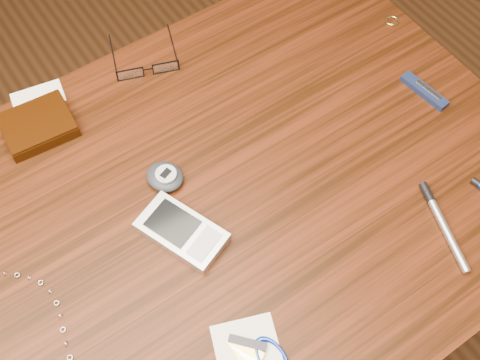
# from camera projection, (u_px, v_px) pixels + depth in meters

# --- Properties ---
(ground) EXTENTS (3.80, 3.80, 0.00)m
(ground) POSITION_uv_depth(u_px,v_px,m) (224.00, 347.00, 1.52)
(ground) COLOR #472814
(ground) RESTS_ON ground
(desk) EXTENTS (1.00, 0.70, 0.75)m
(desk) POSITION_uv_depth(u_px,v_px,m) (215.00, 237.00, 0.97)
(desk) COLOR #371508
(desk) RESTS_ON ground
(wallet_and_card) EXTENTS (0.13, 0.14, 0.02)m
(wallet_and_card) POSITION_uv_depth(u_px,v_px,m) (38.00, 125.00, 0.94)
(wallet_and_card) COLOR black
(wallet_and_card) RESTS_ON desk
(eyeglasses) EXTENTS (0.14, 0.14, 0.02)m
(eyeglasses) POSITION_uv_depth(u_px,v_px,m) (148.00, 68.00, 1.00)
(eyeglasses) COLOR black
(eyeglasses) RESTS_ON desk
(gold_ring) EXTENTS (0.03, 0.03, 0.00)m
(gold_ring) POSITION_uv_depth(u_px,v_px,m) (392.00, 21.00, 1.07)
(gold_ring) COLOR #CFBA65
(gold_ring) RESTS_ON desk
(pda_phone) EXTENTS (0.11, 0.14, 0.02)m
(pda_phone) POSITION_uv_depth(u_px,v_px,m) (182.00, 231.00, 0.85)
(pda_phone) COLOR #B5B5BA
(pda_phone) RESTS_ON desk
(pedometer) EXTENTS (0.07, 0.07, 0.02)m
(pedometer) POSITION_uv_depth(u_px,v_px,m) (165.00, 177.00, 0.89)
(pedometer) COLOR black
(pedometer) RESTS_ON desk
(notepad_keys) EXTENTS (0.11, 0.11, 0.01)m
(notepad_keys) POSITION_uv_depth(u_px,v_px,m) (260.00, 355.00, 0.76)
(notepad_keys) COLOR silver
(notepad_keys) RESTS_ON desk
(pocket_knife) EXTENTS (0.03, 0.09, 0.01)m
(pocket_knife) POSITION_uv_depth(u_px,v_px,m) (424.00, 91.00, 0.98)
(pocket_knife) COLOR #121D3A
(pocket_knife) RESTS_ON desk
(silver_pen) EXTENTS (0.06, 0.14, 0.01)m
(silver_pen) POSITION_uv_depth(u_px,v_px,m) (440.00, 219.00, 0.86)
(silver_pen) COLOR #ABABAF
(silver_pen) RESTS_ON desk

